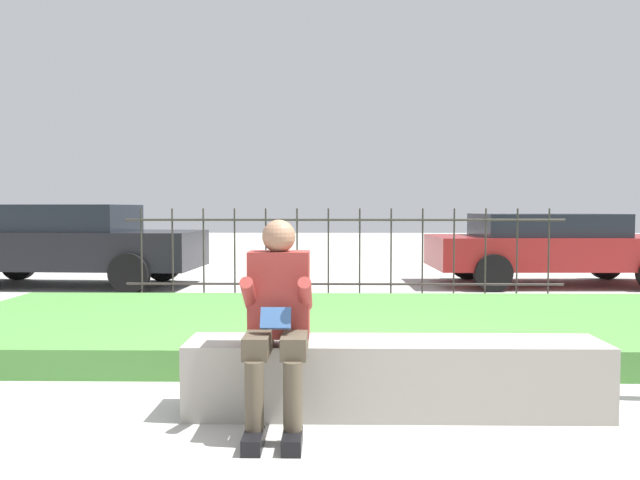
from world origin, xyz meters
name	(u,v)px	position (x,y,z in m)	size (l,w,h in m)	color
ground_plane	(360,412)	(0.00, 0.00, 0.00)	(60.00, 60.00, 0.00)	#B2AFA8
stone_bench	(394,380)	(0.23, 0.00, 0.22)	(2.74, 0.49, 0.48)	gray
person_seated_reader	(278,314)	(-0.52, -0.28, 0.71)	(0.42, 0.73, 1.28)	black
grass_berm	(349,327)	(0.00, 2.35, 0.12)	(8.25, 3.30, 0.25)	#4C893D
iron_fence	(344,254)	(0.00, 4.79, 0.71)	(6.25, 0.03, 1.35)	#332D28
car_parked_right	(552,246)	(3.72, 6.96, 0.69)	(4.33, 2.06, 1.26)	maroon
car_parked_left	(66,242)	(-4.80, 6.67, 0.76)	(4.61, 2.08, 1.41)	black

